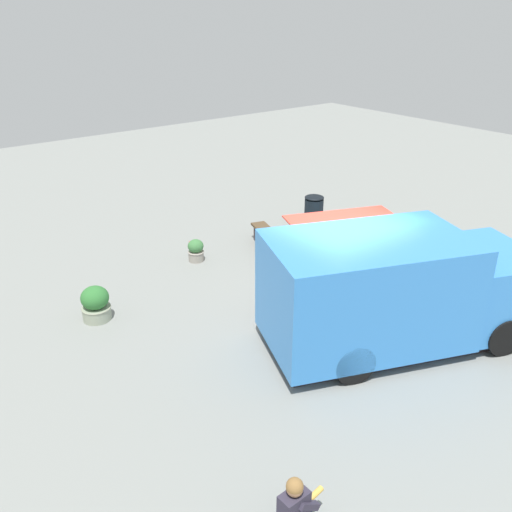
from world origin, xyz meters
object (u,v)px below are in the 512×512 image
object	(u,v)px
plaza_bench	(270,237)
planter_flowering_near	(96,304)
planter_flowering_far	(196,250)
trash_bin	(314,212)
person_customer	(295,512)
food_truck	(396,293)

from	to	relation	value
plaza_bench	planter_flowering_near	bearing A→B (deg)	96.51
planter_flowering_far	trash_bin	size ratio (longest dim) A/B	0.58
person_customer	trash_bin	bearing A→B (deg)	-44.53
person_customer	planter_flowering_near	distance (m)	6.40
plaza_bench	person_customer	bearing A→B (deg)	142.84
food_truck	plaza_bench	size ratio (longest dim) A/B	2.96
person_customer	trash_bin	world-z (taller)	trash_bin
plaza_bench	trash_bin	bearing A→B (deg)	-77.72
planter_flowering_near	trash_bin	size ratio (longest dim) A/B	0.75
planter_flowering_near	planter_flowering_far	distance (m)	3.41
planter_flowering_near	plaza_bench	xyz separation A→B (m)	(0.59, -5.14, -0.01)
person_customer	plaza_bench	size ratio (longest dim) A/B	0.48
food_truck	plaza_bench	xyz separation A→B (m)	(4.89, -0.93, -0.70)
person_customer	planter_flowering_near	xyz separation A→B (m)	(6.39, -0.15, 0.01)
trash_bin	person_customer	bearing A→B (deg)	135.47
food_truck	trash_bin	size ratio (longest dim) A/B	5.61
planter_flowering_near	plaza_bench	size ratio (longest dim) A/B	0.39
planter_flowering_near	trash_bin	xyz separation A→B (m)	(1.02, -7.14, 0.14)
food_truck	planter_flowering_near	size ratio (longest dim) A/B	7.50
planter_flowering_far	trash_bin	xyz separation A→B (m)	(-0.17, -3.95, 0.21)
person_customer	planter_flowering_far	bearing A→B (deg)	-23.77
food_truck	planter_flowering_near	distance (m)	6.05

